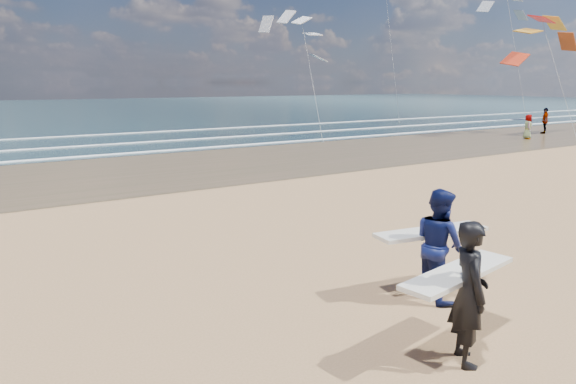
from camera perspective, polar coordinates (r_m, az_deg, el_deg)
wet_sand_strip at (r=34.15m, az=15.22°, el=5.33°), size 220.00×12.00×0.01m
ocean at (r=80.88m, az=-14.63°, el=9.02°), size 220.00×100.00×0.02m
foam_breakers at (r=41.57m, az=4.85°, el=6.90°), size 220.00×11.70×0.05m
surfer_near at (r=7.44m, az=19.39°, el=-10.32°), size 2.25×1.22×2.00m
surfer_far at (r=9.39m, az=16.36°, el=-5.54°), size 2.26×1.33×1.99m
beachgoer_0 at (r=38.55m, az=25.10°, el=6.58°), size 0.95×0.94×1.66m
beachgoer_1 at (r=43.23m, az=26.64°, el=7.09°), size 1.19×1.03×1.93m
kite_0 at (r=40.86m, az=27.18°, el=13.74°), size 7.54×4.93×9.57m
kite_1 at (r=35.42m, az=2.37°, el=14.06°), size 5.66×4.72×9.06m
kite_2 at (r=52.44m, az=23.81°, el=15.12°), size 6.31×4.79×13.21m
kite_5 at (r=52.86m, az=11.36°, el=16.08°), size 4.64×4.61×14.88m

